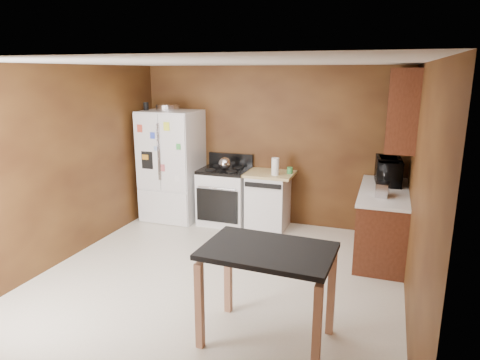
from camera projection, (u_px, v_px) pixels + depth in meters
The scene contains 18 objects.
floor at pixel (216, 281), 5.07m from camera, with size 4.50×4.50×0.00m, color silver.
ceiling at pixel (213, 62), 4.45m from camera, with size 4.50×4.50×0.00m, color white.
wall_back at pixel (269, 146), 6.82m from camera, with size 4.20×4.20×0.00m, color brown.
wall_front at pixel (78, 260), 2.70m from camera, with size 4.20×4.20×0.00m, color brown.
wall_left at pixel (63, 165), 5.44m from camera, with size 4.50×4.50×0.00m, color brown.
wall_right at pixel (418, 196), 4.09m from camera, with size 4.50×4.50×0.00m, color brown.
roasting_pan at pixel (168, 108), 6.84m from camera, with size 0.37×0.37×0.09m, color silver.
pen_cup at pixel (146, 106), 6.91m from camera, with size 0.08×0.08×0.12m, color black.
kettle at pixel (225, 164), 6.73m from camera, with size 0.20×0.20×0.20m, color silver.
paper_towel at pixel (275, 167), 6.42m from camera, with size 0.11×0.11×0.26m, color white.
green_canister at pixel (290, 170), 6.54m from camera, with size 0.09×0.09×0.10m, color green.
toaster at pixel (383, 189), 5.30m from camera, with size 0.15×0.24×0.17m, color silver.
microwave at pixel (388, 172), 5.88m from camera, with size 0.59×0.40×0.33m, color black.
refrigerator at pixel (172, 166), 7.05m from camera, with size 0.90×0.80×1.80m.
gas_range at pixel (225, 195), 6.92m from camera, with size 0.76×0.68×1.10m.
dishwasher at pixel (268, 200), 6.72m from camera, with size 0.78×0.63×0.89m.
right_cabinets at pixel (388, 189), 5.61m from camera, with size 0.63×1.58×2.45m.
island at pixel (268, 264), 3.77m from camera, with size 1.17×0.80×0.91m.
Camera 1 is at (1.79, -4.26, 2.41)m, focal length 32.00 mm.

